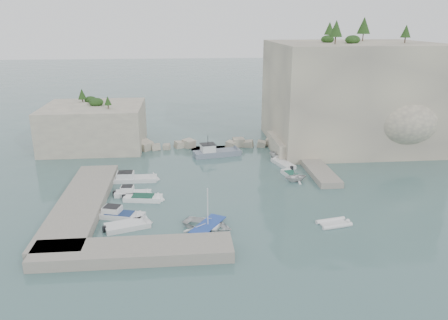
{
  "coord_description": "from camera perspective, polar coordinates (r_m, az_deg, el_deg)",
  "views": [
    {
      "loc": [
        -5.18,
        -48.12,
        20.54
      ],
      "look_at": [
        0.0,
        6.0,
        3.0
      ],
      "focal_mm": 35.0,
      "sensor_mm": 36.0,
      "label": 1
    }
  ],
  "objects": [
    {
      "name": "breakwater",
      "position": [
        72.99,
        -1.98,
        2.1
      ],
      "size": [
        28.0,
        3.0,
        1.4
      ],
      "primitive_type": "cube",
      "color": "beige",
      "rests_on": "ground"
    },
    {
      "name": "outcrop_west",
      "position": [
        76.52,
        -16.54,
        4.27
      ],
      "size": [
        16.0,
        14.0,
        7.0
      ],
      "primitive_type": "cube",
      "color": "beige",
      "rests_on": "ground"
    },
    {
      "name": "tender_east_d",
      "position": [
        67.3,
        7.6,
        -0.05
      ],
      "size": [
        4.28,
        3.08,
        1.55
      ],
      "primitive_type": "imported",
      "rotation": [
        0.0,
        0.0,
        1.13
      ],
      "color": "silver",
      "rests_on": "ground"
    },
    {
      "name": "ledge_east",
      "position": [
        64.28,
        11.72,
        -0.76
      ],
      "size": [
        3.0,
        16.0,
        0.8
      ],
      "primitive_type": "cube",
      "color": "#9E9689",
      "rests_on": "ground"
    },
    {
      "name": "work_boat",
      "position": [
        69.03,
        -0.92,
        0.57
      ],
      "size": [
        8.45,
        4.08,
        2.2
      ],
      "primitive_type": null,
      "rotation": [
        0.0,
        0.0,
        0.21
      ],
      "color": "slate",
      "rests_on": "ground"
    },
    {
      "name": "cliff_east",
      "position": [
        77.44,
        16.12,
        8.24
      ],
      "size": [
        26.0,
        22.0,
        17.0
      ],
      "primitive_type": "cube",
      "color": "beige",
      "rests_on": "ground"
    },
    {
      "name": "vegetation",
      "position": [
        76.13,
        12.6,
        15.51
      ],
      "size": [
        53.48,
        13.88,
        13.4
      ],
      "color": "#1E4219",
      "rests_on": "ground"
    },
    {
      "name": "motorboat_e",
      "position": [
        46.73,
        -12.48,
        -8.65
      ],
      "size": [
        5.33,
        3.46,
        0.7
      ],
      "primitive_type": null,
      "rotation": [
        0.0,
        0.0,
        0.32
      ],
      "color": "silver",
      "rests_on": "ground"
    },
    {
      "name": "tender_east_a",
      "position": [
        58.95,
        9.3,
        -2.76
      ],
      "size": [
        3.4,
        3.06,
        1.6
      ],
      "primitive_type": "imported",
      "rotation": [
        0.0,
        0.0,
        1.73
      ],
      "color": "silver",
      "rests_on": "ground"
    },
    {
      "name": "motorboat_b",
      "position": [
        54.66,
        -11.79,
        -4.59
      ],
      "size": [
        4.85,
        1.85,
        1.4
      ],
      "primitive_type": null,
      "rotation": [
        0.0,
        0.0,
        -0.06
      ],
      "color": "white",
      "rests_on": "ground"
    },
    {
      "name": "motorboat_a",
      "position": [
        59.55,
        -11.8,
        -2.69
      ],
      "size": [
        6.94,
        2.07,
        1.4
      ],
      "primitive_type": null,
      "rotation": [
        0.0,
        0.0,
        -0.0
      ],
      "color": "white",
      "rests_on": "ground"
    },
    {
      "name": "ground",
      "position": [
        52.57,
        0.63,
        -5.12
      ],
      "size": [
        400.0,
        400.0,
        0.0
      ],
      "primitive_type": "plane",
      "color": "#476B6B",
      "rests_on": "ground"
    },
    {
      "name": "tender_east_c",
      "position": [
        65.0,
        7.72,
        -0.71
      ],
      "size": [
        3.09,
        5.42,
        0.7
      ],
      "primitive_type": null,
      "rotation": [
        0.0,
        0.0,
        1.87
      ],
      "color": "white",
      "rests_on": "ground"
    },
    {
      "name": "rowboat",
      "position": [
        45.47,
        -2.11,
        -8.99
      ],
      "size": [
        6.59,
        6.1,
        1.11
      ],
      "primitive_type": "imported",
      "rotation": [
        0.0,
        0.0,
        1.01
      ],
      "color": "white",
      "rests_on": "ground"
    },
    {
      "name": "rowboat_mast",
      "position": [
        44.33,
        -2.15,
        -5.92
      ],
      "size": [
        0.1,
        0.1,
        4.2
      ],
      "primitive_type": "cylinder",
      "color": "white",
      "rests_on": "rowboat"
    },
    {
      "name": "cliff_terrace",
      "position": [
        71.23,
        9.54,
        1.92
      ],
      "size": [
        8.0,
        10.0,
        2.5
      ],
      "primitive_type": "cube",
      "color": "beige",
      "rests_on": "ground"
    },
    {
      "name": "quay_south",
      "position": [
        41.13,
        -11.73,
        -11.61
      ],
      "size": [
        18.0,
        4.0,
        1.1
      ],
      "primitive_type": "cube",
      "color": "#9E9689",
      "rests_on": "ground"
    },
    {
      "name": "inflatable_dinghy",
      "position": [
        47.71,
        14.14,
        -8.21
      ],
      "size": [
        3.95,
        2.48,
        0.44
      ],
      "primitive_type": null,
      "rotation": [
        0.0,
        0.0,
        0.2
      ],
      "color": "silver",
      "rests_on": "ground"
    },
    {
      "name": "motorboat_d",
      "position": [
        49.17,
        -13.45,
        -7.34
      ],
      "size": [
        6.18,
        3.37,
        1.4
      ],
      "primitive_type": null,
      "rotation": [
        0.0,
        0.0,
        -0.29
      ],
      "color": "silver",
      "rests_on": "ground"
    },
    {
      "name": "quay_west",
      "position": [
        52.53,
        -18.11,
        -5.43
      ],
      "size": [
        5.0,
        24.0,
        1.1
      ],
      "primitive_type": "cube",
      "color": "#9E9689",
      "rests_on": "ground"
    },
    {
      "name": "motorboat_c",
      "position": [
        53.13,
        -10.51,
        -5.18
      ],
      "size": [
        5.12,
        2.57,
        0.7
      ],
      "primitive_type": null,
      "rotation": [
        0.0,
        0.0,
        -0.17
      ],
      "color": "white",
      "rests_on": "ground"
    },
    {
      "name": "tender_east_b",
      "position": [
        60.53,
        8.72,
        -2.17
      ],
      "size": [
        2.22,
        4.33,
        0.7
      ],
      "primitive_type": null,
      "rotation": [
        0.0,
        0.0,
        1.78
      ],
      "color": "white",
      "rests_on": "ground"
    }
  ]
}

